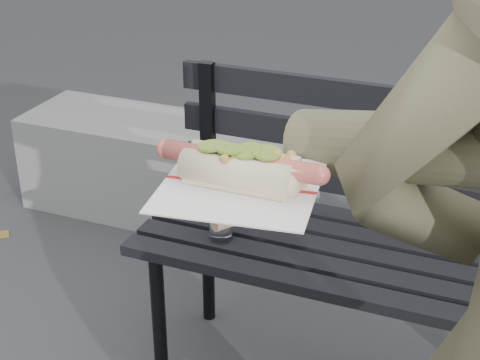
% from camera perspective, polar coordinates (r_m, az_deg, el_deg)
% --- Properties ---
extents(park_bench, '(1.50, 0.44, 0.88)m').
position_cam_1_polar(park_bench, '(1.99, 13.60, -4.11)').
color(park_bench, black).
rests_on(park_bench, ground).
extents(concrete_block, '(1.20, 0.40, 0.40)m').
position_cam_1_polar(concrete_block, '(3.05, -5.68, 0.83)').
color(concrete_block, slate).
rests_on(concrete_block, ground).
extents(held_hotdog, '(0.63, 0.31, 0.20)m').
position_cam_1_polar(held_hotdog, '(0.90, 13.46, 1.52)').
color(held_hotdog, brown).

